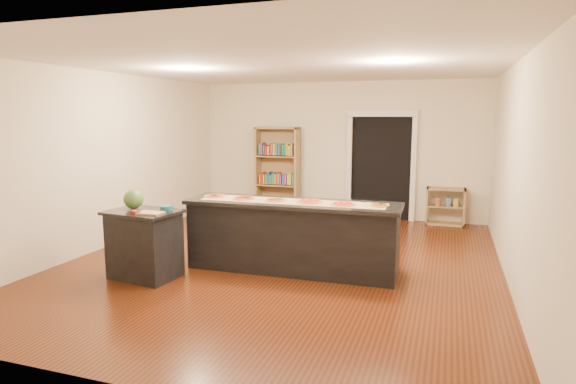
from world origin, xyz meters
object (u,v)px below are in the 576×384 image
(kitchen_island, at_px, (292,236))
(bookshelf, at_px, (277,171))
(side_counter, at_px, (145,244))
(waste_bin, at_px, (320,210))
(low_shelf, at_px, (445,206))
(watermelon, at_px, (134,199))

(kitchen_island, relative_size, bookshelf, 1.56)
(side_counter, distance_m, waste_bin, 4.48)
(kitchen_island, xyz_separation_m, waste_bin, (-0.51, 3.39, -0.30))
(kitchen_island, xyz_separation_m, low_shelf, (1.96, 3.62, -0.12))
(watermelon, bearing_deg, bookshelf, 84.82)
(side_counter, xyz_separation_m, bookshelf, (0.22, 4.51, 0.48))
(side_counter, relative_size, bookshelf, 0.48)
(waste_bin, distance_m, watermelon, 4.54)
(kitchen_island, relative_size, side_counter, 3.22)
(bookshelf, height_order, waste_bin, bookshelf)
(side_counter, relative_size, watermelon, 3.52)
(waste_bin, height_order, watermelon, watermelon)
(bookshelf, distance_m, watermelon, 4.46)
(side_counter, distance_m, bookshelf, 4.54)
(bookshelf, bearing_deg, kitchen_island, -67.19)
(low_shelf, xyz_separation_m, waste_bin, (-2.47, -0.23, -0.18))
(side_counter, xyz_separation_m, low_shelf, (3.69, 4.52, -0.09))
(kitchen_island, height_order, bookshelf, bookshelf)
(side_counter, bearing_deg, watermelon, 167.33)
(low_shelf, distance_m, waste_bin, 2.48)
(bookshelf, relative_size, low_shelf, 2.57)
(low_shelf, xyz_separation_m, watermelon, (-3.88, -4.45, 0.66))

